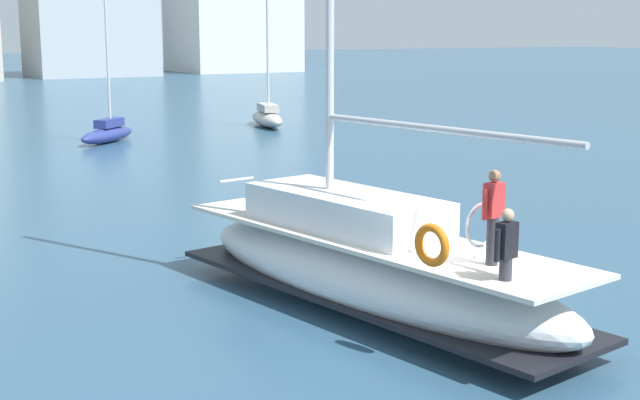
# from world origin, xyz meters

# --- Properties ---
(ground_plane) EXTENTS (400.00, 400.00, 0.00)m
(ground_plane) POSITION_xyz_m (0.00, 0.00, 0.00)
(ground_plane) COLOR #2D516B
(main_sailboat) EXTENTS (4.23, 9.88, 13.07)m
(main_sailboat) POSITION_xyz_m (-0.39, 1.53, 0.91)
(main_sailboat) COLOR silver
(main_sailboat) RESTS_ON ground
(moored_sloop_far) EXTENTS (2.42, 5.44, 7.77)m
(moored_sloop_far) POSITION_xyz_m (11.93, 32.16, 0.57)
(moored_sloop_far) COLOR #B7B2A8
(moored_sloop_far) RESTS_ON ground
(moored_catamaran) EXTENTS (3.82, 3.77, 7.11)m
(moored_catamaran) POSITION_xyz_m (2.28, 29.37, 0.51)
(moored_catamaran) COLOR navy
(moored_catamaran) RESTS_ON ground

